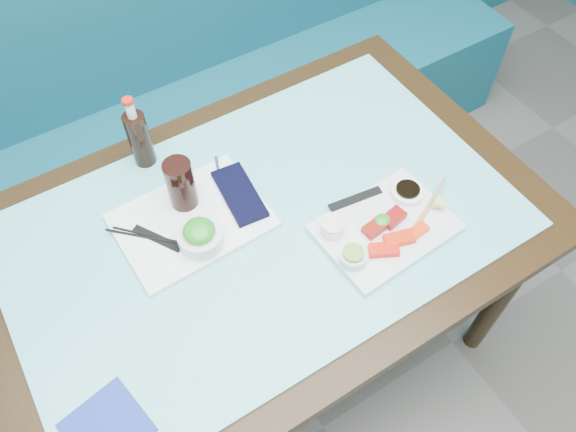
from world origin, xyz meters
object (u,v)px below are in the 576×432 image
sashimi_plate (385,228)px  serving_tray (192,220)px  booth_bench (153,125)px  cola_bottle_body (140,139)px  cola_glass (181,184)px  seaweed_bowl (200,238)px  dining_table (263,244)px  blue_napkin (107,428)px

sashimi_plate → serving_tray: size_ratio=0.90×
booth_bench → serving_tray: bearing=-100.9°
booth_bench → cola_bottle_body: booth_bench is taller
cola_bottle_body → cola_glass: bearing=-82.5°
booth_bench → cola_glass: size_ratio=21.18×
serving_tray → seaweed_bowl: size_ratio=3.29×
dining_table → blue_napkin: size_ratio=9.72×
dining_table → booth_bench: bearing=90.0°
dining_table → blue_napkin: 0.57m
dining_table → serving_tray: size_ratio=3.94×
sashimi_plate → seaweed_bowl: bearing=150.6°
serving_tray → sashimi_plate: bearing=-36.6°
serving_tray → blue_napkin: 0.51m
booth_bench → dining_table: bearing=-90.0°
cola_glass → serving_tray: bearing=-100.3°
serving_tray → blue_napkin: bearing=-137.4°
dining_table → cola_bottle_body: size_ratio=8.66×
sashimi_plate → seaweed_bowl: (-0.40, 0.20, 0.03)m
booth_bench → seaweed_bowl: size_ratio=27.75×
seaweed_bowl → cola_glass: bearing=81.3°
seaweed_bowl → cola_glass: size_ratio=0.76×
cola_glass → cola_bottle_body: (-0.03, 0.19, -0.00)m
dining_table → cola_glass: size_ratio=9.88×
serving_tray → cola_bottle_body: cola_bottle_body is taller
cola_glass → cola_bottle_body: bearing=97.5°
sashimi_plate → cola_bottle_body: 0.66m
sashimi_plate → cola_glass: bearing=136.0°
seaweed_bowl → cola_glass: 0.14m
booth_bench → blue_napkin: (-0.50, -1.10, 0.39)m
cola_bottle_body → dining_table: bearing=-65.1°
cola_glass → blue_napkin: 0.56m
booth_bench → seaweed_bowl: booth_bench is taller
sashimi_plate → blue_napkin: bearing=-177.0°
booth_bench → serving_tray: (-0.14, -0.74, 0.39)m
booth_bench → cola_glass: booth_bench is taller
serving_tray → cola_glass: cola_glass is taller
seaweed_bowl → blue_napkin: bearing=-141.5°
dining_table → blue_napkin: bearing=-152.8°
cola_bottle_body → blue_napkin: (-0.35, -0.60, -0.08)m
sashimi_plate → serving_tray: sashimi_plate is taller
seaweed_bowl → cola_bottle_body: (-0.01, 0.32, 0.05)m
booth_bench → cola_bottle_body: bearing=-107.7°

